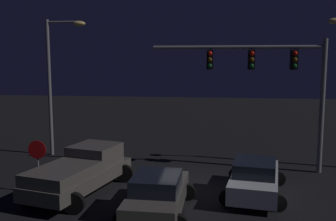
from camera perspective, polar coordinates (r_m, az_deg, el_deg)
name	(u,v)px	position (r m, az deg, el deg)	size (l,w,h in m)	color
ground_plane	(191,188)	(16.93, 3.41, -11.41)	(80.00, 80.00, 0.00)	black
pickup_truck	(82,169)	(16.53, -12.64, -8.43)	(3.73, 5.72, 1.80)	#514C47
car_sedan	(255,178)	(16.17, 12.77, -9.76)	(2.91, 4.62, 1.51)	silver
car_sedan_far	(158,194)	(13.98, -1.57, -12.35)	(2.54, 4.43, 1.51)	#514C47
traffic_signal_gantry	(271,72)	(19.25, 15.09, 5.52)	(8.32, 0.56, 6.50)	slate
street_lamp_left	(57,71)	(22.69, -16.23, 5.69)	(2.31, 0.44, 7.72)	slate
stop_sign	(38,157)	(16.69, -18.82, -6.49)	(0.76, 0.08, 2.23)	slate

